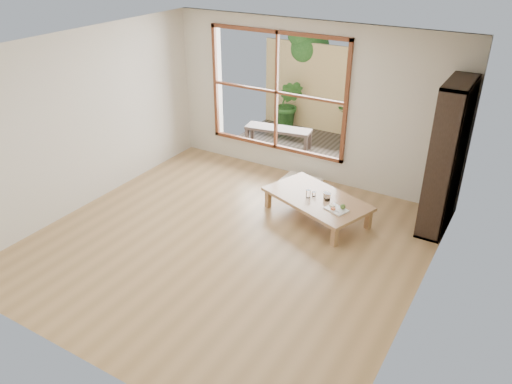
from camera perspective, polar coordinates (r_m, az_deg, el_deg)
ground at (r=6.88m, az=-3.14°, el=-5.76°), size 5.00×5.00×0.00m
low_table at (r=7.35m, az=6.98°, el=-0.88°), size 1.73×1.33×0.33m
floor_cushion at (r=8.33m, az=4.88°, el=0.91°), size 0.63×0.63×0.09m
bookshelf at (r=7.23m, az=20.96°, el=3.64°), size 0.34×0.96×2.12m
glass_tall at (r=7.29m, az=6.00°, el=-0.20°), size 0.07×0.07×0.12m
glass_mid at (r=7.24m, az=8.19°, el=-0.57°), size 0.08×0.08×0.11m
glass_short at (r=7.31m, az=7.98°, el=-0.39°), size 0.07×0.07×0.09m
glass_small at (r=7.35m, az=6.63°, el=-0.23°), size 0.06×0.06×0.07m
food_tray at (r=7.04m, az=9.31°, el=-1.89°), size 0.36×0.31×0.09m
deck at (r=9.90m, az=5.40°, el=5.13°), size 2.80×2.00×0.05m
garden_bench at (r=9.66m, az=2.56°, el=7.00°), size 1.31×0.57×0.40m
bamboo_fence at (r=10.46m, az=8.07°, el=11.48°), size 2.80×0.06×1.80m
shrub_right at (r=10.15m, az=11.72°, el=8.11°), size 0.84×0.73×0.90m
shrub_left at (r=10.62m, az=3.74°, el=9.97°), size 0.65×0.56×1.05m
garden_tree at (r=10.82m, az=5.57°, el=16.13°), size 1.04×0.85×2.22m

